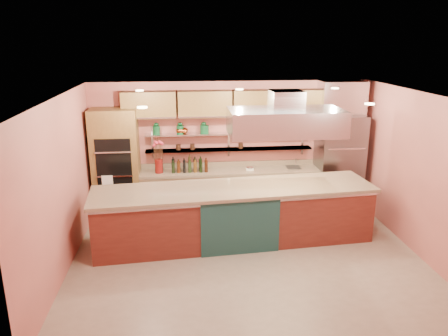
{
  "coord_description": "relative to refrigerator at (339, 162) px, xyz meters",
  "views": [
    {
      "loc": [
        -1.1,
        -6.77,
        3.67
      ],
      "look_at": [
        -0.3,
        1.0,
        1.34
      ],
      "focal_mm": 35.0,
      "sensor_mm": 36.0,
      "label": 1
    }
  ],
  "objects": [
    {
      "name": "island",
      "position": [
        -2.5,
        -1.46,
        -0.52
      ],
      "size": [
        5.13,
        1.52,
        1.06
      ],
      "primitive_type": "cube",
      "rotation": [
        0.0,
        0.0,
        0.08
      ],
      "color": "maroon",
      "rests_on": "floor"
    },
    {
      "name": "back_counter",
      "position": [
        -2.4,
        0.06,
        -0.58
      ],
      "size": [
        3.84,
        0.64,
        0.93
      ],
      "primitive_type": "cube",
      "color": "tan",
      "rests_on": "floor"
    },
    {
      "name": "range_hood",
      "position": [
        -1.6,
        -1.46,
        1.2
      ],
      "size": [
        2.0,
        1.0,
        0.45
      ],
      "primitive_type": "cube",
      "color": "silver",
      "rests_on": "ceiling"
    },
    {
      "name": "oven_stack",
      "position": [
        -4.8,
        0.04,
        0.1
      ],
      "size": [
        0.95,
        0.64,
        2.3
      ],
      "primitive_type": "cube",
      "color": "brown",
      "rests_on": "floor"
    },
    {
      "name": "wall_left",
      "position": [
        -5.35,
        -2.14,
        0.35
      ],
      "size": [
        0.04,
        5.0,
        2.8
      ],
      "primitive_type": "cube",
      "color": "#C5695D",
      "rests_on": "floor"
    },
    {
      "name": "wall_shelf_lower",
      "position": [
        -2.4,
        0.23,
        0.3
      ],
      "size": [
        3.6,
        0.26,
        0.03
      ],
      "primitive_type": "cube",
      "color": "silver",
      "rests_on": "wall_back"
    },
    {
      "name": "ceiling",
      "position": [
        -2.35,
        -2.14,
        1.75
      ],
      "size": [
        6.0,
        5.0,
        0.02
      ],
      "primitive_type": "cube",
      "color": "black",
      "rests_on": "wall_back"
    },
    {
      "name": "wall_shelf_upper",
      "position": [
        -2.4,
        0.23,
        0.65
      ],
      "size": [
        3.6,
        0.26,
        0.03
      ],
      "primitive_type": "cube",
      "color": "silver",
      "rests_on": "wall_back"
    },
    {
      "name": "kitchen_scale",
      "position": [
        -1.98,
        0.01,
        -0.08
      ],
      "size": [
        0.19,
        0.17,
        0.09
      ],
      "primitive_type": "cube",
      "rotation": [
        0.0,
        0.0,
        0.43
      ],
      "color": "white",
      "rests_on": "back_counter"
    },
    {
      "name": "wall_right",
      "position": [
        0.65,
        -2.14,
        0.35
      ],
      "size": [
        0.04,
        5.0,
        2.8
      ],
      "primitive_type": "cube",
      "color": "#C5695D",
      "rests_on": "floor"
    },
    {
      "name": "ceiling_downlights",
      "position": [
        -2.35,
        -1.94,
        1.72
      ],
      "size": [
        4.0,
        2.8,
        0.02
      ],
      "primitive_type": "cube",
      "color": "#FFE5A5",
      "rests_on": "ceiling"
    },
    {
      "name": "wall_back",
      "position": [
        -2.35,
        0.36,
        0.35
      ],
      "size": [
        6.0,
        0.04,
        2.8
      ],
      "primitive_type": "cube",
      "color": "#C5695D",
      "rests_on": "floor"
    },
    {
      "name": "refrigerator",
      "position": [
        0.0,
        0.0,
        0.0
      ],
      "size": [
        0.95,
        0.72,
        2.1
      ],
      "primitive_type": "cube",
      "color": "slate",
      "rests_on": "floor"
    },
    {
      "name": "bar_faucet",
      "position": [
        -0.94,
        0.11,
        -0.02
      ],
      "size": [
        0.04,
        0.04,
        0.21
      ],
      "primitive_type": "cylinder",
      "rotation": [
        0.0,
        0.0,
        -0.42
      ],
      "color": "white",
      "rests_on": "back_counter"
    },
    {
      "name": "copper_kettle",
      "position": [
        -3.37,
        0.23,
        0.73
      ],
      "size": [
        0.22,
        0.22,
        0.13
      ],
      "primitive_type": "ellipsoid",
      "rotation": [
        0.0,
        0.0,
        0.38
      ],
      "color": "#B55829",
      "rests_on": "wall_shelf_upper"
    },
    {
      "name": "oil_bottle_cluster",
      "position": [
        -3.27,
        0.01,
        0.01
      ],
      "size": [
        0.82,
        0.24,
        0.26
      ],
      "primitive_type": "cube",
      "rotation": [
        0.0,
        0.0,
        -0.01
      ],
      "color": "black",
      "rests_on": "back_counter"
    },
    {
      "name": "wall_front",
      "position": [
        -2.35,
        -4.64,
        0.35
      ],
      "size": [
        6.0,
        0.04,
        2.8
      ],
      "primitive_type": "cube",
      "color": "#C5695D",
      "rests_on": "floor"
    },
    {
      "name": "flower_vase",
      "position": [
        -3.92,
        0.01,
        0.03
      ],
      "size": [
        0.2,
        0.2,
        0.29
      ],
      "primitive_type": "cylinder",
      "rotation": [
        0.0,
        0.0,
        0.21
      ],
      "color": "#64110F",
      "rests_on": "back_counter"
    },
    {
      "name": "floor",
      "position": [
        -2.35,
        -2.14,
        -1.06
      ],
      "size": [
        6.0,
        5.0,
        0.02
      ],
      "primitive_type": "cube",
      "color": "gray",
      "rests_on": "ground"
    },
    {
      "name": "green_canister",
      "position": [
        -2.91,
        0.23,
        0.75
      ],
      "size": [
        0.17,
        0.17,
        0.16
      ],
      "primitive_type": "cylinder",
      "rotation": [
        0.0,
        0.0,
        0.27
      ],
      "color": "#0F4923",
      "rests_on": "wall_shelf_upper"
    },
    {
      "name": "upper_cabinets",
      "position": [
        -2.35,
        0.18,
        1.3
      ],
      "size": [
        4.6,
        0.36,
        0.55
      ],
      "primitive_type": "cube",
      "color": "brown",
      "rests_on": "wall_back"
    }
  ]
}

